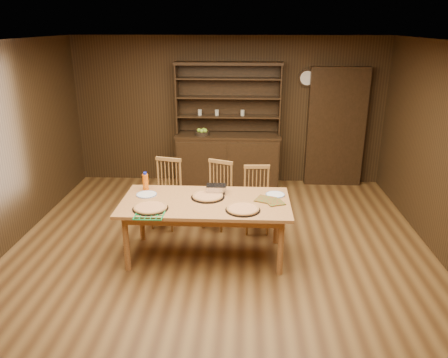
# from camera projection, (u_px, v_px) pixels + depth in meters

# --- Properties ---
(floor) EXTENTS (6.00, 6.00, 0.00)m
(floor) POSITION_uv_depth(u_px,v_px,m) (218.00, 261.00, 5.42)
(floor) COLOR brown
(floor) RESTS_ON ground
(room_shell) EXTENTS (6.00, 6.00, 6.00)m
(room_shell) POSITION_uv_depth(u_px,v_px,m) (218.00, 138.00, 4.89)
(room_shell) COLOR white
(room_shell) RESTS_ON floor
(china_hutch) EXTENTS (1.84, 0.52, 2.17)m
(china_hutch) POSITION_uv_depth(u_px,v_px,m) (228.00, 153.00, 7.81)
(china_hutch) COLOR #321E10
(china_hutch) RESTS_ON floor
(doorway) EXTENTS (1.00, 0.18, 2.10)m
(doorway) POSITION_uv_depth(u_px,v_px,m) (336.00, 128.00, 7.70)
(doorway) COLOR #321E10
(doorway) RESTS_ON floor
(wall_clock) EXTENTS (0.30, 0.05, 0.30)m
(wall_clock) POSITION_uv_depth(u_px,v_px,m) (307.00, 78.00, 7.49)
(wall_clock) COLOR #321E10
(wall_clock) RESTS_ON room_shell
(dining_table) EXTENTS (2.05, 1.03, 0.75)m
(dining_table) POSITION_uv_depth(u_px,v_px,m) (206.00, 207.00, 5.34)
(dining_table) COLOR #C48744
(dining_table) RESTS_ON floor
(chair_left) EXTENTS (0.49, 0.47, 0.99)m
(chair_left) POSITION_uv_depth(u_px,v_px,m) (167.00, 191.00, 6.26)
(chair_left) COLOR #AA703A
(chair_left) RESTS_ON floor
(chair_center) EXTENTS (0.50, 0.49, 0.96)m
(chair_center) POSITION_uv_depth(u_px,v_px,m) (218.00, 192.00, 6.25)
(chair_center) COLOR #AA703A
(chair_center) RESTS_ON floor
(chair_right) EXTENTS (0.40, 0.39, 0.93)m
(chair_right) POSITION_uv_depth(u_px,v_px,m) (257.00, 197.00, 6.12)
(chair_right) COLOR #AA703A
(chair_right) RESTS_ON floor
(pizza_left) EXTENTS (0.42, 0.42, 0.04)m
(pizza_left) POSITION_uv_depth(u_px,v_px,m) (150.00, 208.00, 5.08)
(pizza_left) COLOR black
(pizza_left) RESTS_ON dining_table
(pizza_right) EXTENTS (0.41, 0.41, 0.04)m
(pizza_right) POSITION_uv_depth(u_px,v_px,m) (243.00, 209.00, 5.04)
(pizza_right) COLOR black
(pizza_right) RESTS_ON dining_table
(pizza_center) EXTENTS (0.42, 0.42, 0.04)m
(pizza_center) POSITION_uv_depth(u_px,v_px,m) (208.00, 196.00, 5.41)
(pizza_center) COLOR black
(pizza_center) RESTS_ON dining_table
(cooling_rack) EXTENTS (0.32, 0.32, 0.01)m
(cooling_rack) POSITION_uv_depth(u_px,v_px,m) (150.00, 214.00, 4.94)
(cooling_rack) COLOR #0B913D
(cooling_rack) RESTS_ON dining_table
(plate_left) EXTENTS (0.26, 0.26, 0.02)m
(plate_left) POSITION_uv_depth(u_px,v_px,m) (147.00, 194.00, 5.49)
(plate_left) COLOR white
(plate_left) RESTS_ON dining_table
(plate_right) EXTENTS (0.24, 0.24, 0.02)m
(plate_right) POSITION_uv_depth(u_px,v_px,m) (275.00, 195.00, 5.49)
(plate_right) COLOR white
(plate_right) RESTS_ON dining_table
(foil_dish) EXTENTS (0.25, 0.18, 0.10)m
(foil_dish) POSITION_uv_depth(u_px,v_px,m) (216.00, 189.00, 5.55)
(foil_dish) COLOR silver
(foil_dish) RESTS_ON dining_table
(juice_bottle) EXTENTS (0.08, 0.08, 0.24)m
(juice_bottle) POSITION_uv_depth(u_px,v_px,m) (145.00, 182.00, 5.64)
(juice_bottle) COLOR orange
(juice_bottle) RESTS_ON dining_table
(pot_holder_a) EXTENTS (0.26, 0.26, 0.02)m
(pot_holder_a) POSITION_uv_depth(u_px,v_px,m) (275.00, 203.00, 5.25)
(pot_holder_a) COLOR #9F1F12
(pot_holder_a) RESTS_ON dining_table
(pot_holder_b) EXTENTS (0.29, 0.29, 0.02)m
(pot_holder_b) POSITION_uv_depth(u_px,v_px,m) (265.00, 199.00, 5.34)
(pot_holder_b) COLOR #9F1F12
(pot_holder_b) RESTS_ON dining_table
(fruit_bowl) EXTENTS (0.26, 0.26, 0.12)m
(fruit_bowl) POSITION_uv_depth(u_px,v_px,m) (202.00, 132.00, 7.64)
(fruit_bowl) COLOR black
(fruit_bowl) RESTS_ON china_hutch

